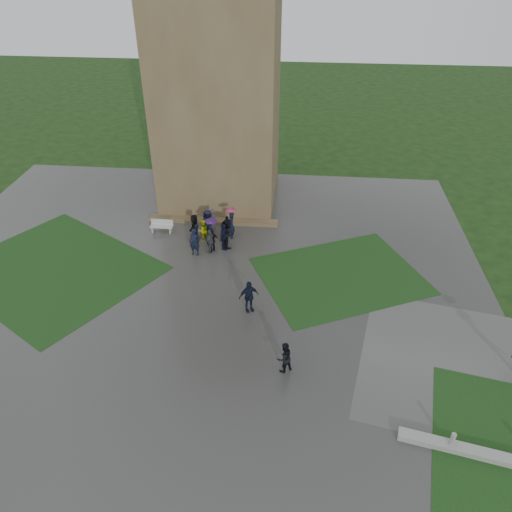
# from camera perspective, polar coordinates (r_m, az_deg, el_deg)

# --- Properties ---
(ground) EXTENTS (120.00, 120.00, 0.00)m
(ground) POSITION_cam_1_polar(r_m,az_deg,el_deg) (26.39, -8.75, -7.61)
(ground) COLOR black
(plaza) EXTENTS (34.00, 34.00, 0.02)m
(plaza) POSITION_cam_1_polar(r_m,az_deg,el_deg) (27.87, -7.84, -4.90)
(plaza) COLOR #343431
(plaza) RESTS_ON ground
(lawn_inset_left) EXTENTS (14.10, 13.46, 0.01)m
(lawn_inset_left) POSITION_cam_1_polar(r_m,az_deg,el_deg) (32.18, -22.02, -1.47)
(lawn_inset_left) COLOR #143412
(lawn_inset_left) RESTS_ON plaza
(lawn_inset_right) EXTENTS (11.12, 10.15, 0.01)m
(lawn_inset_right) POSITION_cam_1_polar(r_m,az_deg,el_deg) (29.75, 9.60, -2.23)
(lawn_inset_right) COLOR #143412
(lawn_inset_right) RESTS_ON plaza
(tower) EXTENTS (8.00, 8.00, 18.00)m
(tower) POSITION_cam_1_polar(r_m,az_deg,el_deg) (35.58, -4.40, 20.17)
(tower) COLOR brown
(tower) RESTS_ON ground
(tower_plinth) EXTENTS (9.00, 0.80, 0.22)m
(tower_plinth) POSITION_cam_1_polar(r_m,az_deg,el_deg) (34.78, -4.92, 4.06)
(tower_plinth) COLOR brown
(tower_plinth) RESTS_ON plaza
(bench) EXTENTS (1.51, 0.49, 0.87)m
(bench) POSITION_cam_1_polar(r_m,az_deg,el_deg) (33.93, -10.72, 3.40)
(bench) COLOR #B9BAB4
(bench) RESTS_ON plaza
(visitor_cluster) EXTENTS (3.07, 3.25, 2.38)m
(visitor_cluster) POSITION_cam_1_polar(r_m,az_deg,el_deg) (31.98, -5.00, 2.92)
(visitor_cluster) COLOR black
(visitor_cluster) RESTS_ON plaza
(pedestrian_mid) EXTENTS (1.26, 1.07, 1.87)m
(pedestrian_mid) POSITION_cam_1_polar(r_m,az_deg,el_deg) (26.27, -0.84, -4.63)
(pedestrian_mid) COLOR black
(pedestrian_mid) RESTS_ON plaza
(pedestrian_near) EXTENTS (0.89, 0.83, 1.61)m
(pedestrian_near) POSITION_cam_1_polar(r_m,az_deg,el_deg) (23.17, 3.24, -11.50)
(pedestrian_near) COLOR black
(pedestrian_near) RESTS_ON plaza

